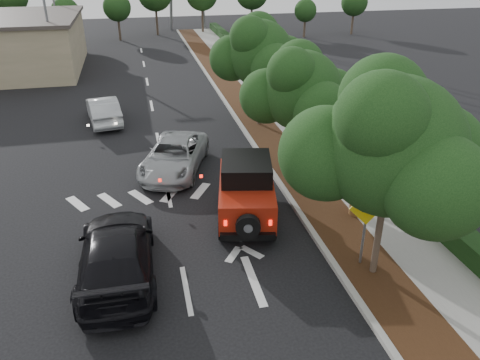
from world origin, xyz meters
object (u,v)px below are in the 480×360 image
object	(u,v)px
red_jeep	(246,188)
black_suv_oncoming	(117,254)
silver_suv_ahead	(174,156)
speed_hump_sign	(367,216)

from	to	relation	value
red_jeep	black_suv_oncoming	bearing A→B (deg)	-138.32
red_jeep	silver_suv_ahead	world-z (taller)	red_jeep
silver_suv_ahead	red_jeep	bearing A→B (deg)	-44.96
black_suv_oncoming	speed_hump_sign	size ratio (longest dim) A/B	2.06
black_suv_oncoming	speed_hump_sign	world-z (taller)	speed_hump_sign
black_suv_oncoming	red_jeep	bearing A→B (deg)	-149.25
red_jeep	black_suv_oncoming	size ratio (longest dim) A/B	0.83
silver_suv_ahead	black_suv_oncoming	size ratio (longest dim) A/B	0.93
red_jeep	speed_hump_sign	size ratio (longest dim) A/B	1.71
black_suv_oncoming	silver_suv_ahead	bearing A→B (deg)	-107.57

